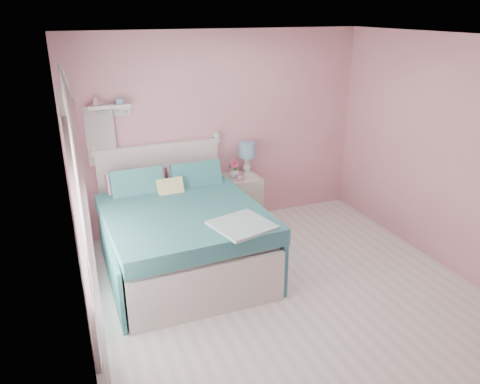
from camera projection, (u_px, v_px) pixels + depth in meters
floor at (295, 305)px, 4.80m from camera, size 4.50×4.50×0.00m
room_shell at (302, 157)px, 4.22m from camera, size 4.50×4.50×4.50m
bed at (181, 234)px, 5.38m from camera, size 1.73×2.14×1.22m
nightstand at (241, 201)px, 6.45m from camera, size 0.49×0.48×0.71m
table_lamp at (247, 152)px, 6.31m from camera, size 0.22×0.22×0.45m
vase at (234, 172)px, 6.26m from camera, size 0.19×0.19×0.15m
teacup at (241, 178)px, 6.16m from camera, size 0.13×0.13×0.08m
roses at (234, 164)px, 6.22m from camera, size 0.14×0.11×0.12m
wall_shelf at (109, 107)px, 5.57m from camera, size 0.50×0.15×0.25m
hanging_dress at (101, 136)px, 5.63m from camera, size 0.34×0.03×0.72m
french_door at (78, 225)px, 4.07m from camera, size 0.04×1.32×2.16m
curtain_near at (90, 252)px, 3.41m from camera, size 0.04×0.40×2.32m
curtain_far at (76, 185)px, 4.69m from camera, size 0.04×0.40×2.32m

